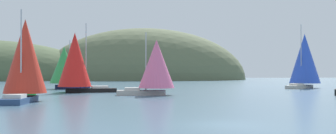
{
  "coord_description": "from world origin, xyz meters",
  "views": [
    {
      "loc": [
        -6.2,
        -23.58,
        3.08
      ],
      "look_at": [
        0.0,
        25.69,
        3.64
      ],
      "focal_mm": 44.6,
      "sensor_mm": 36.0,
      "label": 1
    }
  ],
  "objects": [
    {
      "name": "sailboat_blue_spinnaker",
      "position": [
        29.25,
        51.33,
        5.39
      ],
      "size": [
        9.65,
        9.52,
        11.9
      ],
      "color": "#B7B2A8",
      "rests_on": "ground_plane"
    },
    {
      "name": "channel_buoy",
      "position": [
        -16.52,
        29.68,
        0.37
      ],
      "size": [
        1.1,
        1.1,
        2.64
      ],
      "color": "green",
      "rests_on": "ground_plane"
    },
    {
      "name": "sailboat_green_sail",
      "position": [
        -15.24,
        52.55,
        4.06
      ],
      "size": [
        8.36,
        8.26,
        8.62
      ],
      "color": "#191E4C",
      "rests_on": "ground_plane"
    },
    {
      "name": "sailboat_scarlet_sail",
      "position": [
        -15.53,
        21.0,
        4.44
      ],
      "size": [
        4.62,
        8.06,
        9.34
      ],
      "color": "navy",
      "rests_on": "ground_plane"
    },
    {
      "name": "ground_plane",
      "position": [
        0.0,
        0.0,
        0.0
      ],
      "size": [
        360.0,
        360.0,
        0.0
      ],
      "primitive_type": "plane",
      "color": "#426075"
    },
    {
      "name": "sailboat_red_spinnaker",
      "position": [
        -12.06,
        39.38,
        4.63
      ],
      "size": [
        8.92,
        5.48,
        10.34
      ],
      "color": "black",
      "rests_on": "ground_plane"
    },
    {
      "name": "headland_center",
      "position": [
        5.0,
        135.0,
        0.0
      ],
      "size": [
        77.78,
        44.0,
        39.2
      ],
      "primitive_type": "ellipsoid",
      "color": "#5B6647",
      "rests_on": "ground_plane"
    },
    {
      "name": "sailboat_pink_spinnaker",
      "position": [
        -1.02,
        30.68,
        3.9
      ],
      "size": [
        7.66,
        4.97,
        8.23
      ],
      "color": "#B7B2A8",
      "rests_on": "ground_plane"
    }
  ]
}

